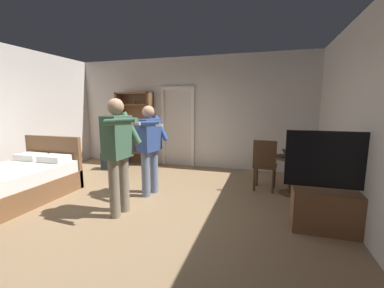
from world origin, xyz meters
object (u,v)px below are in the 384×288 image
(bed, at_px, (15,183))
(person_striped_shirt, at_px, (150,144))
(tv_flatscreen, at_px, (334,202))
(side_table, at_px, (291,169))
(person_blue_shirt, at_px, (118,149))
(bottle_on_table, at_px, (301,153))
(wooden_chair, at_px, (265,163))
(bookshelf, at_px, (136,126))
(suitcase_dark, at_px, (115,161))
(laptop, at_px, (291,155))

(bed, distance_m, person_striped_shirt, 2.41)
(tv_flatscreen, height_order, side_table, tv_flatscreen)
(tv_flatscreen, relative_size, person_blue_shirt, 0.76)
(bottle_on_table, bearing_deg, person_blue_shirt, -149.72)
(bed, height_order, wooden_chair, bed)
(side_table, bearing_deg, tv_flatscreen, -73.15)
(tv_flatscreen, height_order, wooden_chair, tv_flatscreen)
(bottle_on_table, bearing_deg, bookshelf, 160.17)
(bookshelf, distance_m, wooden_chair, 3.77)
(bookshelf, distance_m, side_table, 4.24)
(bottle_on_table, height_order, person_striped_shirt, person_striped_shirt)
(bed, bearing_deg, side_table, 19.85)
(bottle_on_table, relative_size, person_striped_shirt, 0.14)
(person_blue_shirt, relative_size, person_striped_shirt, 1.06)
(side_table, height_order, suitcase_dark, side_table)
(bookshelf, distance_m, suitcase_dark, 1.15)
(bed, relative_size, suitcase_dark, 3.11)
(tv_flatscreen, xyz_separation_m, laptop, (-0.42, 1.27, 0.35))
(person_blue_shirt, distance_m, suitcase_dark, 2.92)
(bed, distance_m, bookshelf, 3.22)
(side_table, height_order, bottle_on_table, bottle_on_table)
(side_table, bearing_deg, bottle_on_table, -29.74)
(bed, xyz_separation_m, side_table, (4.60, 1.66, 0.17))
(wooden_chair, xyz_separation_m, suitcase_dark, (-3.70, 0.60, -0.32))
(bottle_on_table, bearing_deg, tv_flatscreen, -78.18)
(tv_flatscreen, bearing_deg, bookshelf, 148.07)
(side_table, distance_m, laptop, 0.29)
(bottle_on_table, bearing_deg, suitcase_dark, 170.37)
(side_table, relative_size, bottle_on_table, 3.05)
(bookshelf, xyz_separation_m, side_table, (3.95, -1.40, -0.60))
(tv_flatscreen, xyz_separation_m, side_table, (-0.40, 1.32, 0.07))
(laptop, relative_size, person_striped_shirt, 0.23)
(person_blue_shirt, bearing_deg, bed, -179.39)
(bed, relative_size, laptop, 5.12)
(bookshelf, bearing_deg, tv_flatscreen, -31.93)
(person_blue_shirt, bearing_deg, wooden_chair, 39.38)
(wooden_chair, bearing_deg, bookshelf, 158.97)
(wooden_chair, relative_size, person_blue_shirt, 0.57)
(bed, bearing_deg, person_striped_shirt, 23.21)
(side_table, bearing_deg, laptop, -118.44)
(laptop, height_order, suitcase_dark, laptop)
(bed, xyz_separation_m, bottle_on_table, (4.74, 1.58, 0.49))
(bed, bearing_deg, wooden_chair, 22.54)
(laptop, relative_size, suitcase_dark, 0.61)
(tv_flatscreen, relative_size, person_striped_shirt, 0.81)
(bookshelf, relative_size, tv_flatscreen, 1.51)
(bottle_on_table, bearing_deg, bed, -161.55)
(tv_flatscreen, relative_size, bottle_on_table, 5.73)
(bookshelf, bearing_deg, suitcase_dark, -106.16)
(tv_flatscreen, xyz_separation_m, wooden_chair, (-0.86, 1.37, 0.14))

